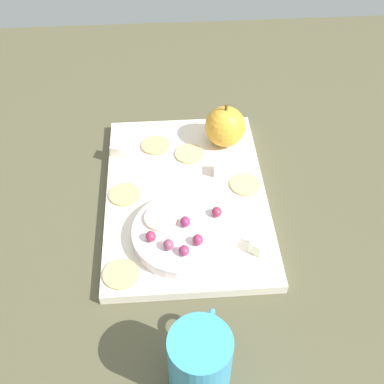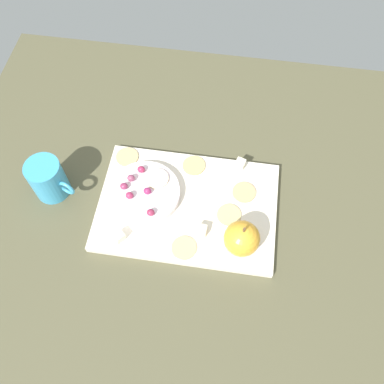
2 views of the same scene
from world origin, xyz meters
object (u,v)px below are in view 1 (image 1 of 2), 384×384
object	(u,v)px
apple_whole	(225,126)
cup	(200,360)
cracker_0	(125,195)
grape_2	(217,212)
platter	(186,196)
grape_5	(169,245)
cracker_3	(245,185)
grape_1	(151,236)
cheese_cube_2	(258,246)
grape_4	(198,240)
serving_dish	(184,234)
grape_0	(185,222)
apple_slice_0	(161,218)
cheese_cube_0	(220,170)
cracker_1	(190,154)
cheese_cube_1	(117,149)
cracker_2	(121,274)
cracker_4	(155,145)
grape_3	(184,250)

from	to	relation	value
apple_whole	cup	bearing A→B (deg)	169.47
cracker_0	grape_2	distance (cm)	16.46
platter	grape_5	distance (cm)	13.97
cracker_3	grape_1	world-z (taller)	grape_1
cheese_cube_2	grape_4	distance (cm)	9.18
serving_dish	cup	distance (cm)	21.34
grape_0	apple_slice_0	distance (cm)	3.93
cheese_cube_2	cup	distance (cm)	20.83
cracker_0	apple_slice_0	distance (cm)	9.76
cheese_cube_0	grape_4	bearing A→B (deg)	162.79
grape_0	grape_4	world-z (taller)	same
cheese_cube_0	grape_5	distance (cm)	19.56
apple_whole	grape_5	distance (cm)	27.83
cheese_cube_2	grape_0	distance (cm)	11.55
cracker_3	cheese_cube_2	bearing A→B (deg)	179.20
cheese_cube_2	cracker_3	xyz separation A→B (cm)	(13.78, -0.19, -0.83)
grape_5	grape_4	bearing A→B (deg)	-82.02
grape_1	apple_slice_0	bearing A→B (deg)	-22.31
cheese_cube_0	cracker_0	size ratio (longest dim) A/B	0.39
cracker_0	cracker_1	world-z (taller)	same
grape_4	cheese_cube_0	bearing A→B (deg)	-17.21
cracker_1	apple_slice_0	size ratio (longest dim) A/B	1.02
cheese_cube_1	cracker_2	size ratio (longest dim) A/B	0.39
cheese_cube_0	cup	world-z (taller)	cup
grape_4	grape_5	distance (cm)	4.37
cracker_2	grape_4	bearing A→B (deg)	-73.04
platter	grape_4	xyz separation A→B (cm)	(-12.46, -0.99, 3.64)
platter	grape_2	world-z (taller)	grape_2
cracker_0	grape_0	bearing A→B (deg)	-132.40
grape_0	cup	distance (cm)	22.14
platter	cracker_1	distance (cm)	9.49
platter	cracker_4	xyz separation A→B (cm)	(12.12, 4.93, 1.05)
cheese_cube_0	grape_5	xyz separation A→B (cm)	(-17.06, 9.42, 1.77)
cheese_cube_1	cracker_1	world-z (taller)	cheese_cube_1
cracker_2	grape_0	world-z (taller)	grape_0
serving_dish	cracker_4	distance (cm)	22.25
cheese_cube_2	grape_2	bearing A→B (deg)	44.41
cheese_cube_0	cracker_1	distance (cm)	7.31
cracker_1	apple_slice_0	bearing A→B (deg)	161.88
cracker_1	cup	xyz separation A→B (cm)	(-40.32, 1.39, 2.94)
serving_dish	grape_3	world-z (taller)	grape_3
cracker_2	grape_0	xyz separation A→B (cm)	(7.10, -9.73, 2.59)
cheese_cube_1	cracker_2	bearing A→B (deg)	-176.91
cracker_4	apple_slice_0	xyz separation A→B (cm)	(-19.58, -0.63, 2.09)
cracker_0	apple_whole	bearing A→B (deg)	-55.60
cracker_3	grape_1	bearing A→B (deg)	127.15
serving_dish	cracker_0	bearing A→B (deg)	43.86
cheese_cube_1	cup	world-z (taller)	cup
grape_1	cup	distance (cm)	20.46
serving_dish	grape_4	bearing A→B (deg)	-144.13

